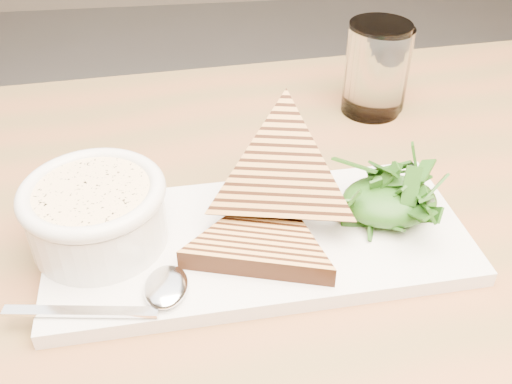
{
  "coord_description": "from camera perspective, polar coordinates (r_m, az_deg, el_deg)",
  "views": [
    {
      "loc": [
        -0.39,
        -0.33,
        1.15
      ],
      "look_at": [
        -0.34,
        0.09,
        0.83
      ],
      "focal_mm": 40.0,
      "sensor_mm": 36.0,
      "label": 1
    }
  ],
  "objects": [
    {
      "name": "table_top",
      "position": [
        0.59,
        13.22,
        -5.13
      ],
      "size": [
        1.27,
        0.91,
        0.04
      ],
      "primitive_type": "cube",
      "rotation": [
        0.0,
        0.0,
        0.08
      ],
      "color": "brown",
      "rests_on": "ground"
    },
    {
      "name": "table_leg_bl",
      "position": [
        1.15,
        -24.01,
        -9.51
      ],
      "size": [
        0.06,
        0.06,
        0.74
      ],
      "primitive_type": "cylinder",
      "color": "brown",
      "rests_on": "ground"
    },
    {
      "name": "platter",
      "position": [
        0.54,
        0.27,
        -4.82
      ],
      "size": [
        0.4,
        0.19,
        0.02
      ],
      "primitive_type": "cube",
      "rotation": [
        0.0,
        0.0,
        0.05
      ],
      "color": "white",
      "rests_on": "table_top"
    },
    {
      "name": "soup_bowl",
      "position": [
        0.53,
        -15.54,
        -2.67
      ],
      "size": [
        0.12,
        0.12,
        0.05
      ],
      "primitive_type": "cylinder",
      "color": "white",
      "rests_on": "platter"
    },
    {
      "name": "soup",
      "position": [
        0.52,
        -16.07,
        -0.17
      ],
      "size": [
        0.1,
        0.1,
        0.01
      ],
      "primitive_type": "cylinder",
      "color": "#FDDA9B",
      "rests_on": "soup_bowl"
    },
    {
      "name": "bowl_rim",
      "position": [
        0.52,
        -16.11,
        0.0
      ],
      "size": [
        0.13,
        0.13,
        0.01
      ],
      "primitive_type": "torus",
      "color": "white",
      "rests_on": "soup_bowl"
    },
    {
      "name": "sandwich_flat",
      "position": [
        0.52,
        0.61,
        -4.72
      ],
      "size": [
        0.2,
        0.2,
        0.02
      ],
      "primitive_type": null,
      "rotation": [
        0.0,
        0.0,
        -0.29
      ],
      "color": "#D2954C",
      "rests_on": "platter"
    },
    {
      "name": "sandwich_lean",
      "position": [
        0.52,
        2.64,
        1.68
      ],
      "size": [
        0.19,
        0.2,
        0.18
      ],
      "primitive_type": null,
      "rotation": [
        0.84,
        0.0,
        -0.21
      ],
      "color": "#D2954C",
      "rests_on": "sandwich_flat"
    },
    {
      "name": "salad_base",
      "position": [
        0.56,
        13.17,
        -0.85
      ],
      "size": [
        0.09,
        0.07,
        0.04
      ],
      "primitive_type": "ellipsoid",
      "color": "black",
      "rests_on": "platter"
    },
    {
      "name": "arugula_pile",
      "position": [
        0.56,
        13.3,
        -0.1
      ],
      "size": [
        0.11,
        0.1,
        0.05
      ],
      "primitive_type": null,
      "color": "#2E6D1B",
      "rests_on": "platter"
    },
    {
      "name": "spoon_bowl",
      "position": [
        0.49,
        -8.98,
        -9.32
      ],
      "size": [
        0.04,
        0.05,
        0.01
      ],
      "primitive_type": "ellipsoid",
      "rotation": [
        0.0,
        0.0,
        -0.14
      ],
      "color": "silver",
      "rests_on": "platter"
    },
    {
      "name": "spoon_handle",
      "position": [
        0.49,
        -17.15,
        -11.34
      ],
      "size": [
        0.12,
        0.03,
        0.0
      ],
      "primitive_type": "cube",
      "rotation": [
        0.0,
        0.0,
        -0.14
      ],
      "color": "silver",
      "rests_on": "platter"
    },
    {
      "name": "glass_near",
      "position": [
        0.77,
        12.46,
        11.99
      ],
      "size": [
        0.07,
        0.07,
        0.11
      ],
      "primitive_type": "cylinder",
      "color": "white",
      "rests_on": "table_top"
    },
    {
      "name": "glass_far",
      "position": [
        0.75,
        11.84,
        11.96
      ],
      "size": [
        0.08,
        0.08,
        0.12
      ],
      "primitive_type": "cylinder",
      "color": "white",
      "rests_on": "table_top"
    }
  ]
}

